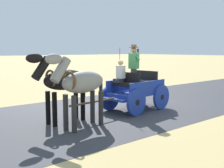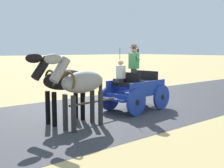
% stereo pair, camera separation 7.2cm
% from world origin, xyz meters
% --- Properties ---
extents(ground_plane, '(200.00, 200.00, 0.00)m').
position_xyz_m(ground_plane, '(0.00, 0.00, 0.00)').
color(ground_plane, tan).
extents(road_surface, '(6.39, 160.00, 0.01)m').
position_xyz_m(road_surface, '(0.00, 0.00, 0.00)').
color(road_surface, '#38383D').
rests_on(road_surface, ground).
extents(horse_drawn_carriage, '(1.67, 4.52, 2.50)m').
position_xyz_m(horse_drawn_carriage, '(-0.56, 0.03, 0.82)').
color(horse_drawn_carriage, '#1E3899').
rests_on(horse_drawn_carriage, ground).
extents(horse_near_side, '(0.81, 2.15, 2.21)m').
position_xyz_m(horse_near_side, '(-1.34, 2.99, 1.32)').
color(horse_near_side, gray).
rests_on(horse_near_side, ground).
extents(horse_off_side, '(0.71, 2.14, 2.21)m').
position_xyz_m(horse_off_side, '(-0.45, 3.09, 1.32)').
color(horse_off_side, black).
rests_on(horse_off_side, ground).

